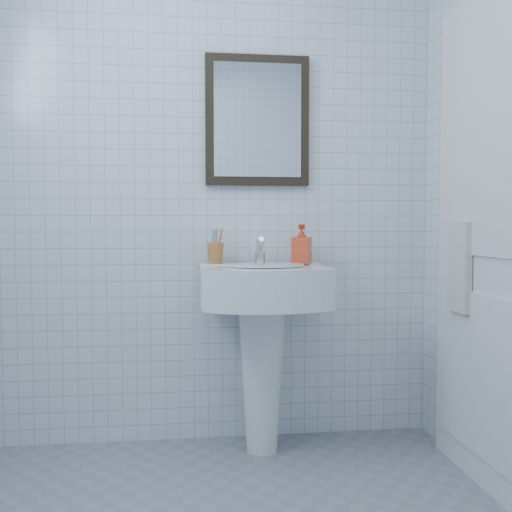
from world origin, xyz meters
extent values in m
cube|color=silver|center=(0.00, 1.20, 1.25)|extent=(2.20, 0.02, 2.50)
cone|color=white|center=(0.24, 1.01, 0.35)|extent=(0.22, 0.22, 0.71)
cube|color=white|center=(0.24, 0.96, 0.78)|extent=(0.57, 0.41, 0.17)
cube|color=white|center=(0.24, 1.12, 0.85)|extent=(0.57, 0.10, 0.03)
cylinder|color=white|center=(0.24, 0.93, 0.87)|extent=(0.35, 0.35, 0.01)
cylinder|color=silver|center=(0.24, 1.09, 0.89)|extent=(0.05, 0.05, 0.05)
cylinder|color=silver|center=(0.24, 1.08, 0.96)|extent=(0.03, 0.10, 0.08)
cylinder|color=silver|center=(0.24, 1.11, 0.93)|extent=(0.03, 0.05, 0.09)
imported|color=red|center=(0.44, 1.09, 0.96)|extent=(0.11, 0.11, 0.18)
cube|color=black|center=(0.24, 1.18, 1.55)|extent=(0.50, 0.04, 0.62)
cube|color=white|center=(0.24, 1.16, 1.55)|extent=(0.42, 0.00, 0.54)
cube|color=white|center=(1.08, 0.55, 1.00)|extent=(0.04, 0.80, 2.00)
torus|color=silver|center=(1.06, 0.71, 1.05)|extent=(0.01, 0.18, 0.18)
cube|color=beige|center=(1.04, 0.71, 0.87)|extent=(0.03, 0.16, 0.38)
camera|label=1|loc=(-0.11, -1.56, 1.04)|focal=40.00mm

